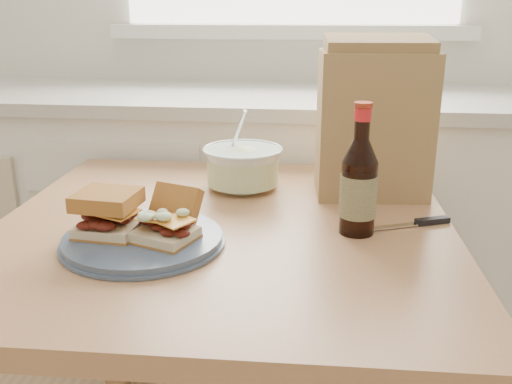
# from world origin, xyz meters

# --- Properties ---
(cabinet_run) EXTENTS (2.50, 0.64, 0.94)m
(cabinet_run) POSITION_xyz_m (-0.00, 1.70, 0.47)
(cabinet_run) COLOR white
(cabinet_run) RESTS_ON ground
(dining_table) EXTENTS (0.96, 0.96, 0.79)m
(dining_table) POSITION_xyz_m (-0.07, 0.89, 0.67)
(dining_table) COLOR tan
(dining_table) RESTS_ON ground
(plate) EXTENTS (0.30, 0.30, 0.02)m
(plate) POSITION_xyz_m (-0.20, 0.77, 0.80)
(plate) COLOR #43546D
(plate) RESTS_ON dining_table
(sandwich_left) EXTENTS (0.12, 0.11, 0.08)m
(sandwich_left) POSITION_xyz_m (-0.27, 0.77, 0.85)
(sandwich_left) COLOR beige
(sandwich_left) RESTS_ON plate
(sandwich_right) EXTENTS (0.13, 0.17, 0.09)m
(sandwich_right) POSITION_xyz_m (-0.15, 0.77, 0.84)
(sandwich_right) COLOR beige
(sandwich_right) RESTS_ON plate
(coleslaw_bowl) EXTENTS (0.20, 0.20, 0.19)m
(coleslaw_bowl) POSITION_xyz_m (-0.06, 1.13, 0.84)
(coleslaw_bowl) COLOR white
(coleslaw_bowl) RESTS_ON dining_table
(beer_bottle) EXTENTS (0.07, 0.07, 0.26)m
(beer_bottle) POSITION_xyz_m (0.20, 0.87, 0.88)
(beer_bottle) COLOR black
(beer_bottle) RESTS_ON dining_table
(knife) EXTENTS (0.18, 0.09, 0.01)m
(knife) POSITION_xyz_m (0.34, 0.93, 0.79)
(knife) COLOR silver
(knife) RESTS_ON dining_table
(paper_bag) EXTENTS (0.27, 0.18, 0.33)m
(paper_bag) POSITION_xyz_m (0.25, 1.13, 0.95)
(paper_bag) COLOR olive
(paper_bag) RESTS_ON dining_table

